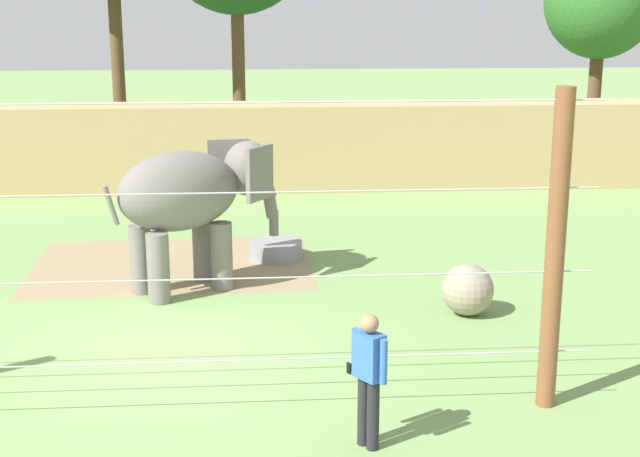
{
  "coord_description": "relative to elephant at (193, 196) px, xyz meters",
  "views": [
    {
      "loc": [
        1.42,
        -12.83,
        5.14
      ],
      "look_at": [
        2.53,
        1.89,
        1.4
      ],
      "focal_mm": 49.9,
      "sensor_mm": 36.0,
      "label": 1
    }
  ],
  "objects": [
    {
      "name": "ground_plane",
      "position": [
        -0.3,
        -3.09,
        -1.76
      ],
      "size": [
        120.0,
        120.0,
        0.0
      ],
      "primitive_type": "plane",
      "color": "#759956"
    },
    {
      "name": "dirt_patch",
      "position": [
        -0.57,
        1.58,
        -1.75
      ],
      "size": [
        5.7,
        4.2,
        0.01
      ],
      "primitive_type": "cube",
      "rotation": [
        0.0,
        0.0,
        0.03
      ],
      "color": "#937F5B",
      "rests_on": "ground"
    },
    {
      "name": "embankment_wall",
      "position": [
        -0.3,
        9.19,
        -0.55
      ],
      "size": [
        36.0,
        1.8,
        2.41
      ],
      "primitive_type": "cube",
      "color": "tan",
      "rests_on": "ground"
    },
    {
      "name": "elephant",
      "position": [
        0.0,
        0.0,
        0.0
      ],
      "size": [
        3.21,
        2.61,
        2.65
      ],
      "color": "slate",
      "rests_on": "ground"
    },
    {
      "name": "enrichment_ball",
      "position": [
        4.69,
        -1.82,
        -1.31
      ],
      "size": [
        0.88,
        0.88,
        0.88
      ],
      "primitive_type": "sphere",
      "color": "gray",
      "rests_on": "ground"
    },
    {
      "name": "cable_fence",
      "position": [
        -0.3,
        -5.36,
        0.34
      ],
      "size": [
        11.4,
        0.25,
        4.18
      ],
      "color": "brown",
      "rests_on": "ground"
    },
    {
      "name": "zookeeper",
      "position": [
        2.42,
        -6.32,
        -0.83
      ],
      "size": [
        0.45,
        0.51,
        1.67
      ],
      "color": "#232328",
      "rests_on": "ground"
    },
    {
      "name": "water_tub",
      "position": [
        1.54,
        1.91,
        -1.57
      ],
      "size": [
        1.1,
        1.1,
        0.35
      ],
      "color": "gray",
      "rests_on": "ground"
    },
    {
      "name": "tree_far_left",
      "position": [
        12.56,
        13.31,
        3.49
      ],
      "size": [
        3.69,
        3.69,
        7.23
      ],
      "color": "brown",
      "rests_on": "ground"
    }
  ]
}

